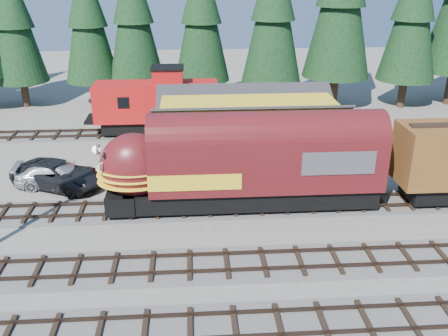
{
  "coord_description": "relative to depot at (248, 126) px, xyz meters",
  "views": [
    {
      "loc": [
        -3.92,
        -22.41,
        13.81
      ],
      "look_at": [
        -2.11,
        4.0,
        2.61
      ],
      "focal_mm": 40.0,
      "sensor_mm": 36.0,
      "label": 1
    }
  ],
  "objects": [
    {
      "name": "depot",
      "position": [
        0.0,
        0.0,
        0.0
      ],
      "size": [
        12.8,
        7.0,
        5.3
      ],
      "color": "gold",
      "rests_on": "ground"
    },
    {
      "name": "conifer_backdrop",
      "position": [
        6.49,
        13.82,
        7.15
      ],
      "size": [
        81.36,
        22.69,
        17.22
      ],
      "color": "black",
      "rests_on": "ground"
    },
    {
      "name": "pickup_truck_b",
      "position": [
        -12.63,
        -2.51,
        -2.17
      ],
      "size": [
        5.56,
        2.4,
        1.59
      ],
      "primitive_type": "imported",
      "rotation": [
        0.0,
        0.0,
        1.6
      ],
      "color": "#A6A9AE",
      "rests_on": "ground"
    },
    {
      "name": "ground",
      "position": [
        0.0,
        -10.5,
        -2.96
      ],
      "size": [
        120.0,
        120.0,
        0.0
      ],
      "primitive_type": "plane",
      "color": "#6B665B",
      "rests_on": "ground"
    },
    {
      "name": "track_siding",
      "position": [
        10.0,
        -6.5,
        -2.9
      ],
      "size": [
        68.0,
        3.2,
        0.33
      ],
      "color": "#4C4947",
      "rests_on": "ground"
    },
    {
      "name": "caboose",
      "position": [
        -6.69,
        7.5,
        -0.36
      ],
      "size": [
        10.1,
        2.93,
        5.25
      ],
      "color": "black",
      "rests_on": "ground"
    },
    {
      "name": "track_spur",
      "position": [
        -10.0,
        7.5,
        -2.9
      ],
      "size": [
        32.0,
        3.2,
        0.33
      ],
      "color": "#4C4947",
      "rests_on": "ground"
    },
    {
      "name": "locomotive",
      "position": [
        -1.41,
        -6.5,
        -0.35
      ],
      "size": [
        16.5,
        3.28,
        4.48
      ],
      "color": "black",
      "rests_on": "ground"
    },
    {
      "name": "pickup_truck_a",
      "position": [
        -12.59,
        -2.7,
        -2.11
      ],
      "size": [
        6.78,
        5.21,
        1.71
      ],
      "primitive_type": "imported",
      "rotation": [
        0.0,
        0.0,
        1.13
      ],
      "color": "black",
      "rests_on": "ground"
    }
  ]
}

